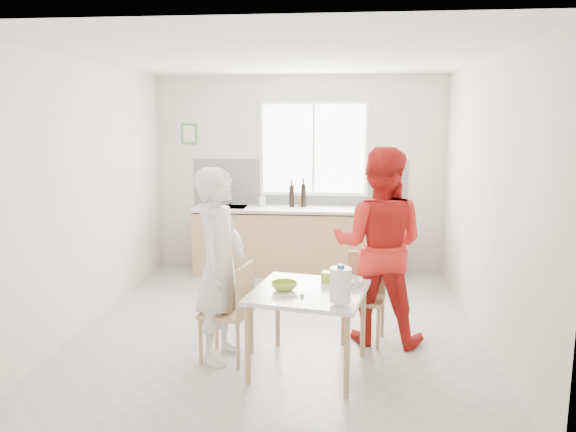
% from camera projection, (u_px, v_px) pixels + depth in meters
% --- Properties ---
extents(ground, '(4.50, 4.50, 0.00)m').
position_uv_depth(ground, '(281.00, 324.00, 5.85)').
color(ground, '#B7B7B2').
rests_on(ground, ground).
extents(room_shell, '(4.50, 4.50, 4.50)m').
position_uv_depth(room_shell, '(281.00, 167.00, 5.56)').
color(room_shell, silver).
rests_on(room_shell, ground).
extents(window, '(1.50, 0.06, 1.30)m').
position_uv_depth(window, '(314.00, 149.00, 7.71)').
color(window, white).
rests_on(window, room_shell).
extents(backsplash, '(3.00, 0.02, 0.65)m').
position_uv_depth(backsplash, '(299.00, 183.00, 7.83)').
color(backsplash, white).
rests_on(backsplash, room_shell).
extents(picture_frame, '(0.22, 0.03, 0.28)m').
position_uv_depth(picture_frame, '(189.00, 134.00, 7.86)').
color(picture_frame, '#499A46').
rests_on(picture_frame, room_shell).
extents(kitchen_counter, '(2.84, 0.64, 1.37)m').
position_uv_depth(kitchen_counter, '(297.00, 244.00, 7.68)').
color(kitchen_counter, tan).
rests_on(kitchen_counter, ground).
extents(dining_table, '(1.06, 1.06, 0.70)m').
position_uv_depth(dining_table, '(309.00, 298.00, 4.70)').
color(dining_table, silver).
rests_on(dining_table, ground).
extents(chair_left, '(0.47, 0.47, 0.87)m').
position_uv_depth(chair_left, '(233.00, 308.00, 4.92)').
color(chair_left, tan).
rests_on(chair_left, ground).
extents(chair_far, '(0.45, 0.45, 0.84)m').
position_uv_depth(chair_far, '(365.00, 293.00, 5.40)').
color(chair_far, tan).
rests_on(chair_far, ground).
extents(person_white, '(0.52, 0.69, 1.71)m').
position_uv_depth(person_white, '(220.00, 265.00, 4.88)').
color(person_white, white).
rests_on(person_white, ground).
extents(person_red, '(1.02, 0.86, 1.86)m').
position_uv_depth(person_red, '(379.00, 246.00, 5.28)').
color(person_red, red).
rests_on(person_red, ground).
extents(bowl_green, '(0.25, 0.25, 0.07)m').
position_uv_depth(bowl_green, '(284.00, 286.00, 4.69)').
color(bowl_green, '#96B429').
rests_on(bowl_green, dining_table).
extents(bowl_white, '(0.25, 0.25, 0.05)m').
position_uv_depth(bowl_white, '(350.00, 282.00, 4.84)').
color(bowl_white, white).
rests_on(bowl_white, dining_table).
extents(milk_jug, '(0.23, 0.17, 0.29)m').
position_uv_depth(milk_jug, '(341.00, 284.00, 4.31)').
color(milk_jug, white).
rests_on(milk_jug, dining_table).
extents(green_box, '(0.12, 0.12, 0.09)m').
position_uv_depth(green_box, '(328.00, 277.00, 4.92)').
color(green_box, '#9BC42D').
rests_on(green_box, dining_table).
extents(spoon, '(0.16, 0.04, 0.01)m').
position_uv_depth(spoon, '(292.00, 296.00, 4.50)').
color(spoon, '#A5A5AA').
rests_on(spoon, dining_table).
extents(cutting_board, '(0.42, 0.37, 0.01)m').
position_uv_depth(cutting_board, '(381.00, 209.00, 7.42)').
color(cutting_board, '#95B429').
rests_on(cutting_board, kitchen_counter).
extents(wine_bottle_a, '(0.07, 0.07, 0.32)m').
position_uv_depth(wine_bottle_a, '(303.00, 195.00, 7.63)').
color(wine_bottle_a, black).
rests_on(wine_bottle_a, kitchen_counter).
extents(wine_bottle_b, '(0.07, 0.07, 0.30)m').
position_uv_depth(wine_bottle_b, '(292.00, 196.00, 7.65)').
color(wine_bottle_b, black).
rests_on(wine_bottle_b, kitchen_counter).
extents(jar_amber, '(0.06, 0.06, 0.16)m').
position_uv_depth(jar_amber, '(301.00, 201.00, 7.66)').
color(jar_amber, '#945420').
rests_on(jar_amber, kitchen_counter).
extents(soap_bottle, '(0.11, 0.11, 0.19)m').
position_uv_depth(soap_bottle, '(262.00, 199.00, 7.75)').
color(soap_bottle, '#999999').
rests_on(soap_bottle, kitchen_counter).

